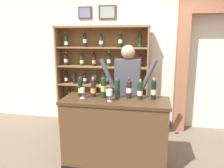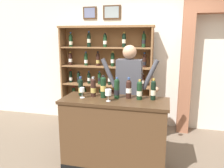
{
  "view_description": "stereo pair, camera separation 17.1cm",
  "coord_description": "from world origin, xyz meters",
  "px_view_note": "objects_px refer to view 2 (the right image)",
  "views": [
    {
      "loc": [
        0.4,
        -2.85,
        1.82
      ],
      "look_at": [
        -0.18,
        0.16,
        1.17
      ],
      "focal_mm": 35.65,
      "sensor_mm": 36.0,
      "label": 1
    },
    {
      "loc": [
        0.57,
        -2.81,
        1.82
      ],
      "look_at": [
        -0.18,
        0.16,
        1.17
      ],
      "focal_mm": 35.65,
      "sensor_mm": 36.0,
      "label": 2
    }
  ],
  "objects_px": {
    "tasting_bottle_grappa": "(129,89)",
    "tasting_bottle_super_tuscan": "(153,90)",
    "tasting_bottle_riserva": "(81,87)",
    "tasting_bottle_bianco": "(139,90)",
    "tasting_bottle_chianti": "(117,88)",
    "tasting_bottle_brunello": "(93,87)",
    "shopkeeper": "(129,86)",
    "wine_glass_left": "(82,91)",
    "tasting_counter": "(114,134)",
    "wine_shelf": "(106,75)",
    "wine_glass_center": "(108,93)",
    "tasting_bottle_vin_santo": "(103,86)"
  },
  "relations": [
    {
      "from": "tasting_bottle_grappa",
      "to": "tasting_bottle_super_tuscan",
      "type": "height_order",
      "value": "same"
    },
    {
      "from": "tasting_bottle_riserva",
      "to": "tasting_bottle_grappa",
      "type": "xyz_separation_m",
      "value": [
        0.69,
        0.02,
        0.01
      ]
    },
    {
      "from": "tasting_bottle_bianco",
      "to": "tasting_bottle_grappa",
      "type": "bearing_deg",
      "value": 170.06
    },
    {
      "from": "tasting_bottle_chianti",
      "to": "tasting_bottle_grappa",
      "type": "bearing_deg",
      "value": 13.97
    },
    {
      "from": "tasting_bottle_brunello",
      "to": "tasting_bottle_bianco",
      "type": "distance_m",
      "value": 0.65
    },
    {
      "from": "tasting_bottle_brunello",
      "to": "tasting_bottle_chianti",
      "type": "relative_size",
      "value": 0.96
    },
    {
      "from": "shopkeeper",
      "to": "tasting_bottle_chianti",
      "type": "xyz_separation_m",
      "value": [
        -0.07,
        -0.55,
        0.08
      ]
    },
    {
      "from": "tasting_bottle_super_tuscan",
      "to": "wine_glass_left",
      "type": "xyz_separation_m",
      "value": [
        -0.96,
        -0.14,
        -0.03
      ]
    },
    {
      "from": "tasting_bottle_bianco",
      "to": "shopkeeper",
      "type": "bearing_deg",
      "value": 113.42
    },
    {
      "from": "tasting_bottle_riserva",
      "to": "tasting_bottle_bianco",
      "type": "relative_size",
      "value": 1.01
    },
    {
      "from": "tasting_counter",
      "to": "tasting_bottle_bianco",
      "type": "relative_size",
      "value": 5.31
    },
    {
      "from": "tasting_bottle_riserva",
      "to": "wine_glass_left",
      "type": "relative_size",
      "value": 1.9
    },
    {
      "from": "tasting_bottle_brunello",
      "to": "wine_glass_left",
      "type": "distance_m",
      "value": 0.17
    },
    {
      "from": "wine_shelf",
      "to": "wine_glass_center",
      "type": "relative_size",
      "value": 12.66
    },
    {
      "from": "tasting_bottle_brunello",
      "to": "tasting_bottle_vin_santo",
      "type": "bearing_deg",
      "value": -8.97
    },
    {
      "from": "tasting_bottle_vin_santo",
      "to": "tasting_bottle_chianti",
      "type": "relative_size",
      "value": 1.07
    },
    {
      "from": "tasting_bottle_chianti",
      "to": "wine_glass_center",
      "type": "distance_m",
      "value": 0.19
    },
    {
      "from": "tasting_bottle_riserva",
      "to": "tasting_bottle_super_tuscan",
      "type": "bearing_deg",
      "value": 1.24
    },
    {
      "from": "tasting_counter",
      "to": "tasting_bottle_vin_santo",
      "type": "xyz_separation_m",
      "value": [
        -0.17,
        0.06,
        0.65
      ]
    },
    {
      "from": "tasting_bottle_riserva",
      "to": "wine_glass_left",
      "type": "height_order",
      "value": "tasting_bottle_riserva"
    },
    {
      "from": "tasting_bottle_chianti",
      "to": "tasting_bottle_bianco",
      "type": "distance_m",
      "value": 0.31
    },
    {
      "from": "tasting_bottle_riserva",
      "to": "tasting_bottle_chianti",
      "type": "distance_m",
      "value": 0.54
    },
    {
      "from": "tasting_counter",
      "to": "tasting_bottle_super_tuscan",
      "type": "xyz_separation_m",
      "value": [
        0.51,
        0.11,
        0.63
      ]
    },
    {
      "from": "tasting_bottle_vin_santo",
      "to": "shopkeeper",
      "type": "bearing_deg",
      "value": 64.94
    },
    {
      "from": "tasting_bottle_bianco",
      "to": "wine_glass_center",
      "type": "height_order",
      "value": "tasting_bottle_bianco"
    },
    {
      "from": "wine_glass_left",
      "to": "tasting_bottle_chianti",
      "type": "bearing_deg",
      "value": 11.72
    },
    {
      "from": "tasting_bottle_riserva",
      "to": "tasting_bottle_chianti",
      "type": "relative_size",
      "value": 0.94
    },
    {
      "from": "tasting_bottle_chianti",
      "to": "tasting_bottle_bianco",
      "type": "relative_size",
      "value": 1.07
    },
    {
      "from": "tasting_bottle_vin_santo",
      "to": "wine_glass_left",
      "type": "height_order",
      "value": "tasting_bottle_vin_santo"
    },
    {
      "from": "tasting_bottle_riserva",
      "to": "tasting_bottle_brunello",
      "type": "height_order",
      "value": "tasting_bottle_brunello"
    },
    {
      "from": "tasting_bottle_vin_santo",
      "to": "tasting_bottle_bianco",
      "type": "bearing_deg",
      "value": 2.71
    },
    {
      "from": "wine_shelf",
      "to": "wine_glass_center",
      "type": "xyz_separation_m",
      "value": [
        0.47,
        -1.59,
        0.05
      ]
    },
    {
      "from": "tasting_bottle_super_tuscan",
      "to": "wine_glass_center",
      "type": "bearing_deg",
      "value": -159.47
    },
    {
      "from": "shopkeeper",
      "to": "tasting_bottle_riserva",
      "type": "relative_size",
      "value": 6.13
    },
    {
      "from": "shopkeeper",
      "to": "tasting_bottle_bianco",
      "type": "height_order",
      "value": "shopkeeper"
    },
    {
      "from": "tasting_bottle_brunello",
      "to": "tasting_bottle_vin_santo",
      "type": "height_order",
      "value": "tasting_bottle_vin_santo"
    },
    {
      "from": "tasting_bottle_super_tuscan",
      "to": "wine_glass_left",
      "type": "height_order",
      "value": "tasting_bottle_super_tuscan"
    },
    {
      "from": "tasting_bottle_grappa",
      "to": "tasting_bottle_super_tuscan",
      "type": "bearing_deg",
      "value": 0.69
    },
    {
      "from": "tasting_bottle_chianti",
      "to": "tasting_bottle_riserva",
      "type": "bearing_deg",
      "value": 177.75
    },
    {
      "from": "tasting_bottle_riserva",
      "to": "tasting_bottle_super_tuscan",
      "type": "distance_m",
      "value": 1.02
    },
    {
      "from": "tasting_bottle_grappa",
      "to": "tasting_bottle_bianco",
      "type": "height_order",
      "value": "tasting_bottle_grappa"
    },
    {
      "from": "tasting_bottle_chianti",
      "to": "tasting_bottle_grappa",
      "type": "distance_m",
      "value": 0.16
    },
    {
      "from": "shopkeeper",
      "to": "wine_glass_left",
      "type": "height_order",
      "value": "shopkeeper"
    },
    {
      "from": "shopkeeper",
      "to": "wine_shelf",
      "type": "bearing_deg",
      "value": 125.64
    },
    {
      "from": "shopkeeper",
      "to": "tasting_bottle_chianti",
      "type": "distance_m",
      "value": 0.56
    },
    {
      "from": "wine_glass_left",
      "to": "wine_glass_center",
      "type": "bearing_deg",
      "value": -10.27
    },
    {
      "from": "wine_shelf",
      "to": "tasting_bottle_riserva",
      "type": "xyz_separation_m",
      "value": [
        0.01,
        -1.4,
        0.06
      ]
    },
    {
      "from": "tasting_bottle_vin_santo",
      "to": "tasting_bottle_super_tuscan",
      "type": "distance_m",
      "value": 0.68
    },
    {
      "from": "wine_shelf",
      "to": "shopkeeper",
      "type": "height_order",
      "value": "wine_shelf"
    },
    {
      "from": "tasting_bottle_chianti",
      "to": "wine_shelf",
      "type": "bearing_deg",
      "value": 111.09
    }
  ]
}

